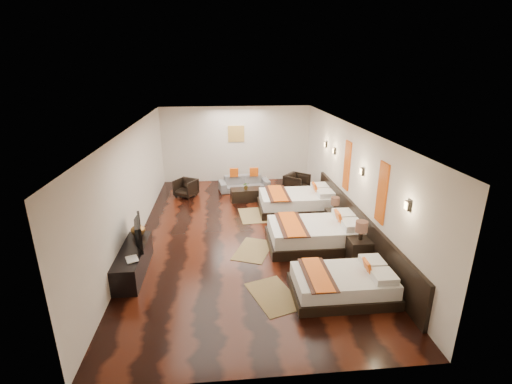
{
  "coord_description": "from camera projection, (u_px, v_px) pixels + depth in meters",
  "views": [
    {
      "loc": [
        -0.56,
        -8.76,
        4.21
      ],
      "look_at": [
        0.3,
        0.13,
        1.1
      ],
      "focal_mm": 25.66,
      "sensor_mm": 36.0,
      "label": 1
    }
  ],
  "objects": [
    {
      "name": "sconce_lounge",
      "position": [
        326.0,
        144.0,
        11.47
      ],
      "size": [
        0.07,
        0.12,
        0.18
      ],
      "color": "black",
      "rests_on": "right_wall"
    },
    {
      "name": "coffee_table",
      "position": [
        246.0,
        195.0,
        11.95
      ],
      "size": [
        1.04,
        0.59,
        0.4
      ],
      "primitive_type": "cube",
      "rotation": [
        0.0,
        0.0,
        0.1
      ],
      "color": "black",
      "rests_on": "floor"
    },
    {
      "name": "jute_mat_near",
      "position": [
        274.0,
        296.0,
        7.05
      ],
      "size": [
        1.1,
        1.38,
        0.01
      ],
      "primitive_type": "cube",
      "rotation": [
        0.0,
        0.0,
        0.33
      ],
      "color": "olive",
      "rests_on": "floor"
    },
    {
      "name": "bed_near",
      "position": [
        344.0,
        284.0,
        6.99
      ],
      "size": [
        1.93,
        1.22,
        0.74
      ],
      "color": "black",
      "rests_on": "floor"
    },
    {
      "name": "book",
      "position": [
        126.0,
        261.0,
        7.2
      ],
      "size": [
        0.32,
        0.36,
        0.03
      ],
      "primitive_type": "imported",
      "rotation": [
        0.0,
        0.0,
        0.39
      ],
      "color": "black",
      "rests_on": "tv_console"
    },
    {
      "name": "jute_mat_far",
      "position": [
        253.0,
        215.0,
        10.8
      ],
      "size": [
        0.83,
        1.25,
        0.01
      ],
      "primitive_type": "cube",
      "rotation": [
        0.0,
        0.0,
        0.07
      ],
      "color": "olive",
      "rests_on": "floor"
    },
    {
      "name": "orange_panel_a",
      "position": [
        382.0,
        193.0,
        7.58
      ],
      "size": [
        0.04,
        0.4,
        1.3
      ],
      "primitive_type": "cube",
      "color": "#D86014",
      "rests_on": "right_wall"
    },
    {
      "name": "sofa",
      "position": [
        244.0,
        183.0,
        12.92
      ],
      "size": [
        1.83,
        0.93,
        0.51
      ],
      "primitive_type": "imported",
      "rotation": [
        0.0,
        0.0,
        0.14
      ],
      "color": "slate",
      "rests_on": "floor"
    },
    {
      "name": "table_plant",
      "position": [
        246.0,
        186.0,
        11.79
      ],
      "size": [
        0.22,
        0.2,
        0.25
      ],
      "primitive_type": "imported",
      "rotation": [
        0.0,
        0.0,
        0.02
      ],
      "color": "#2F5F1F",
      "rests_on": "coffee_table"
    },
    {
      "name": "right_wall",
      "position": [
        351.0,
        180.0,
        9.46
      ],
      "size": [
        0.01,
        9.5,
        2.8
      ],
      "primitive_type": "cube",
      "color": "silver",
      "rests_on": "floor"
    },
    {
      "name": "tv",
      "position": [
        135.0,
        232.0,
        7.78
      ],
      "size": [
        0.36,
        1.01,
        0.58
      ],
      "primitive_type": "imported",
      "rotation": [
        0.0,
        0.0,
        1.81
      ],
      "color": "black",
      "rests_on": "tv_console"
    },
    {
      "name": "sconce_mid",
      "position": [
        362.0,
        172.0,
        8.56
      ],
      "size": [
        0.07,
        0.12,
        0.18
      ],
      "color": "black",
      "rests_on": "right_wall"
    },
    {
      "name": "tv_console",
      "position": [
        133.0,
        261.0,
        7.75
      ],
      "size": [
        0.5,
        1.8,
        0.55
      ],
      "primitive_type": "cube",
      "color": "black",
      "rests_on": "floor"
    },
    {
      "name": "armchair_left",
      "position": [
        186.0,
        188.0,
        12.3
      ],
      "size": [
        0.88,
        0.89,
        0.6
      ],
      "primitive_type": "imported",
      "rotation": [
        0.0,
        0.0,
        -0.55
      ],
      "color": "black",
      "rests_on": "floor"
    },
    {
      "name": "ceiling",
      "position": [
        244.0,
        127.0,
        8.75
      ],
      "size": [
        5.5,
        9.5,
        0.01
      ],
      "primitive_type": "cube",
      "color": "white",
      "rests_on": "floor"
    },
    {
      "name": "nightstand_a",
      "position": [
        359.0,
        248.0,
        8.17
      ],
      "size": [
        0.5,
        0.5,
        0.99
      ],
      "color": "black",
      "rests_on": "floor"
    },
    {
      "name": "nightstand_b",
      "position": [
        334.0,
        217.0,
        9.97
      ],
      "size": [
        0.43,
        0.43,
        0.86
      ],
      "color": "black",
      "rests_on": "floor"
    },
    {
      "name": "gold_artwork",
      "position": [
        236.0,
        134.0,
        13.53
      ],
      "size": [
        0.6,
        0.04,
        0.6
      ],
      "primitive_type": "cube",
      "color": "#AD873F",
      "rests_on": "back_wall"
    },
    {
      "name": "headboard_panel",
      "position": [
        357.0,
        226.0,
        9.02
      ],
      "size": [
        0.08,
        6.6,
        0.9
      ],
      "primitive_type": "cube",
      "color": "black",
      "rests_on": "floor"
    },
    {
      "name": "orange_panel_b",
      "position": [
        347.0,
        166.0,
        9.64
      ],
      "size": [
        0.04,
        0.4,
        1.3
      ],
      "primitive_type": "cube",
      "color": "#D86014",
      "rests_on": "right_wall"
    },
    {
      "name": "sconce_far",
      "position": [
        334.0,
        151.0,
        10.63
      ],
      "size": [
        0.07,
        0.12,
        0.18
      ],
      "color": "black",
      "rests_on": "right_wall"
    },
    {
      "name": "armchair_right",
      "position": [
        297.0,
        184.0,
        12.62
      ],
      "size": [
        1.02,
        1.02,
        0.67
      ],
      "primitive_type": "imported",
      "rotation": [
        0.0,
        0.0,
        0.85
      ],
      "color": "black",
      "rests_on": "floor"
    },
    {
      "name": "bed_mid",
      "position": [
        317.0,
        234.0,
        8.93
      ],
      "size": [
        2.33,
        1.46,
        0.89
      ],
      "color": "black",
      "rests_on": "floor"
    },
    {
      "name": "sconce_near",
      "position": [
        408.0,
        206.0,
        6.49
      ],
      "size": [
        0.07,
        0.12,
        0.18
      ],
      "color": "black",
      "rests_on": "right_wall"
    },
    {
      "name": "floor",
      "position": [
        245.0,
        233.0,
        9.67
      ],
      "size": [
        5.5,
        9.5,
        0.01
      ],
      "primitive_type": "cube",
      "color": "black",
      "rests_on": "ground"
    },
    {
      "name": "jute_mat_mid",
      "position": [
        253.0,
        250.0,
        8.78
      ],
      "size": [
        1.14,
        1.39,
        0.01
      ],
      "primitive_type": "cube",
      "rotation": [
        0.0,
        0.0,
        -0.38
      ],
      "color": "olive",
      "rests_on": "floor"
    },
    {
      "name": "left_wall",
      "position": [
        133.0,
        186.0,
        8.96
      ],
      "size": [
        0.01,
        9.5,
        2.8
      ],
      "primitive_type": "cube",
      "color": "silver",
      "rests_on": "floor"
    },
    {
      "name": "back_wall",
      "position": [
        236.0,
        144.0,
        13.68
      ],
      "size": [
        5.5,
        0.01,
        2.8
      ],
      "primitive_type": "cube",
      "color": "silver",
      "rests_on": "floor"
    },
    {
      "name": "figurine",
      "position": [
        138.0,
        228.0,
        8.26
      ],
      "size": [
        0.41,
        0.41,
        0.34
      ],
      "primitive_type": "imported",
      "rotation": [
        0.0,
        0.0,
        -0.33
      ],
      "color": "brown",
      "rests_on": "tv_console"
    },
    {
      "name": "bed_far",
      "position": [
        298.0,
        202.0,
        11.07
      ],
      "size": [
        2.29,
        1.44,
        0.87
      ],
      "color": "black",
      "rests_on": "floor"
    }
  ]
}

